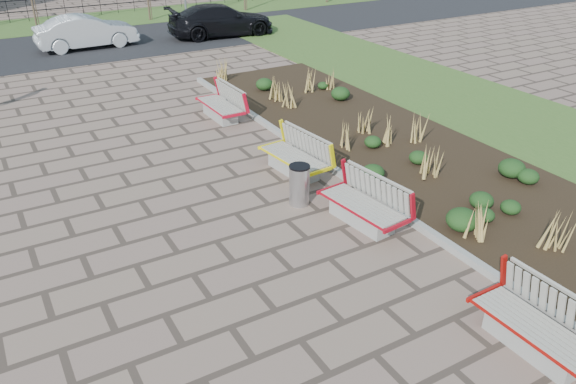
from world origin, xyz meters
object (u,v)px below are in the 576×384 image
car_black (221,20)px  bench_d (220,103)px  bench_a (537,325)px  bench_b (362,203)px  car_silver (86,32)px  bench_c (293,155)px  litter_bin (299,185)px

car_black → bench_d: bearing=160.8°
bench_a → bench_b: same height
bench_a → car_silver: 23.51m
bench_c → litter_bin: bearing=-121.8°
bench_a → litter_bin: bearing=95.9°
bench_b → litter_bin: size_ratio=2.23×
bench_d → car_black: (4.89, 10.86, 0.28)m
car_silver → car_black: bearing=-97.8°
bench_a → litter_bin: bench_a is taller
car_silver → car_black: size_ratio=0.85×
litter_bin → car_silver: car_silver is taller
car_silver → litter_bin: bearing=-178.7°
bench_a → car_black: car_black is taller
bench_b → bench_c: size_ratio=1.00×
litter_bin → bench_c: bearing=64.2°
bench_d → bench_a: bearing=-91.1°
bench_d → car_black: 11.91m
bench_a → litter_bin: (-0.71, 5.82, -0.03)m
bench_a → car_silver: size_ratio=0.47×
bench_d → car_silver: 11.69m
car_silver → bench_c: bearing=-175.9°
bench_a → car_black: size_ratio=0.40×
bench_a → bench_b: size_ratio=1.00×
bench_a → bench_c: bearing=88.9°
bench_c → car_silver: car_silver is taller
car_black → bench_c: bearing=167.5°
bench_c → bench_d: (0.00, 4.58, 0.00)m
bench_a → bench_b: 4.42m
bench_b → litter_bin: bench_b is taller
bench_c → bench_b: bearing=-96.0°
litter_bin → car_silver: bearing=92.6°
bench_c → bench_d: bearing=84.0°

